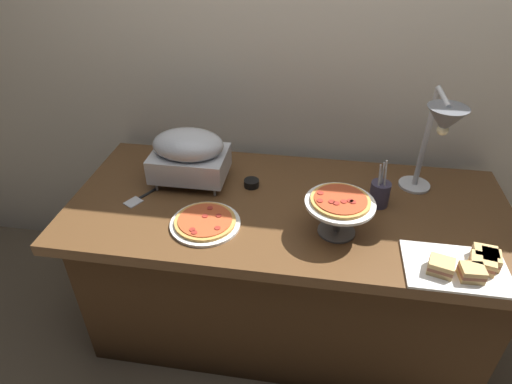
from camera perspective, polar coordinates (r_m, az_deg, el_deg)
The scene contains 11 objects.
ground_plane at distance 2.40m, azimuth 3.48°, elevation -16.46°, with size 8.00×8.00×0.00m, color brown.
back_wall at distance 2.11m, azimuth 6.14°, elevation 16.20°, with size 4.40×0.04×2.40m, color beige.
buffet_table at distance 2.11m, azimuth 3.85°, elevation -9.87°, with size 1.90×0.84×0.76m.
chafing_dish at distance 1.96m, azimuth -8.87°, elevation 5.01°, with size 0.34×0.24×0.26m.
heat_lamp at distance 1.80m, azimuth 23.22°, elevation 7.82°, with size 0.15×0.34×0.48m.
pizza_plate_front at distance 1.75m, azimuth -6.75°, elevation -4.00°, with size 0.29×0.29×0.03m.
pizza_plate_center at distance 1.67m, azimuth 11.04°, elevation -1.73°, with size 0.27×0.27×0.17m.
sandwich_platter at distance 1.71m, azimuth 26.11°, elevation -8.71°, with size 0.36×0.24×0.06m.
sauce_cup_near at distance 1.97m, azimuth -0.60°, elevation 1.22°, with size 0.07×0.07×0.03m.
utensil_holder at distance 1.90m, azimuth 16.06°, elevation -0.16°, with size 0.08×0.08×0.23m.
serving_spatula at distance 1.96m, azimuth -15.04°, elevation -0.74°, with size 0.11×0.16×0.01m.
Camera 1 is at (0.09, -1.50, 1.86)m, focal length 30.18 mm.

